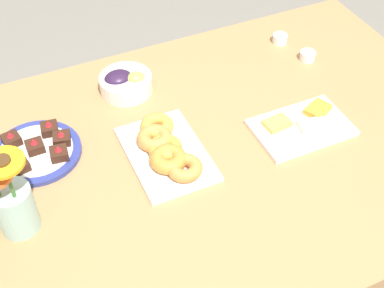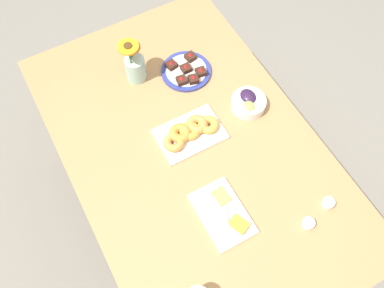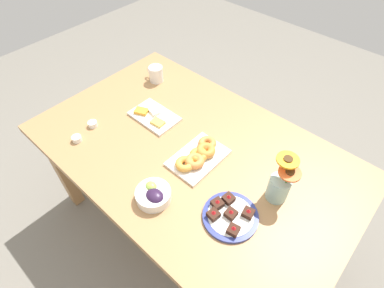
% 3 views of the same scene
% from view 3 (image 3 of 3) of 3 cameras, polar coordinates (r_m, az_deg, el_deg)
% --- Properties ---
extents(ground_plane, '(6.00, 6.00, 0.00)m').
position_cam_3_polar(ground_plane, '(2.09, 0.00, -14.53)').
color(ground_plane, slate).
extents(dining_table, '(1.60, 1.00, 0.74)m').
position_cam_3_polar(dining_table, '(1.54, 0.00, -3.13)').
color(dining_table, '#A87A4C').
rests_on(dining_table, ground_plane).
extents(coffee_mug, '(0.12, 0.08, 0.10)m').
position_cam_3_polar(coffee_mug, '(1.89, -6.89, 13.15)').
color(coffee_mug, white).
rests_on(coffee_mug, dining_table).
extents(grape_bowl, '(0.15, 0.15, 0.07)m').
position_cam_3_polar(grape_bowl, '(1.30, -7.34, -9.56)').
color(grape_bowl, white).
rests_on(grape_bowl, dining_table).
extents(cheese_platter, '(0.26, 0.17, 0.03)m').
position_cam_3_polar(cheese_platter, '(1.65, -7.34, 5.33)').
color(cheese_platter, white).
rests_on(cheese_platter, dining_table).
extents(croissant_platter, '(0.19, 0.28, 0.05)m').
position_cam_3_polar(croissant_platter, '(1.42, 1.23, -2.24)').
color(croissant_platter, white).
rests_on(croissant_platter, dining_table).
extents(jam_cup_honey, '(0.05, 0.05, 0.03)m').
position_cam_3_polar(jam_cup_honey, '(1.62, -21.10, 0.98)').
color(jam_cup_honey, white).
rests_on(jam_cup_honey, dining_table).
extents(jam_cup_berry, '(0.05, 0.05, 0.03)m').
position_cam_3_polar(jam_cup_berry, '(1.67, -18.40, 3.66)').
color(jam_cup_berry, white).
rests_on(jam_cup_berry, dining_table).
extents(dessert_plate, '(0.23, 0.23, 0.05)m').
position_cam_3_polar(dessert_plate, '(1.27, 7.25, -13.32)').
color(dessert_plate, navy).
rests_on(dessert_plate, dining_table).
extents(flower_vase, '(0.12, 0.11, 0.23)m').
position_cam_3_polar(flower_vase, '(1.30, 16.34, -7.60)').
color(flower_vase, '#99C1B7').
rests_on(flower_vase, dining_table).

